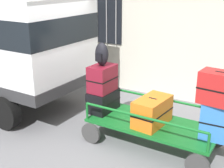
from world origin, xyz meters
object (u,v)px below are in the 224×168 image
Objects in this scene: suitcase_left_middle at (102,78)px; suitcase_center_bottom at (215,122)px; suitcase_midleft_bottom at (152,111)px; luggage_cart at (152,127)px; suitcase_left_bottom at (103,101)px; suitcase_center_middle at (219,88)px; backpack at (102,54)px.

suitcase_center_bottom is (2.17, -0.00, -0.37)m from suitcase_left_middle.
luggage_cart is at bearing 90.00° from suitcase_midleft_bottom.
suitcase_left_bottom is 1.09m from suitcase_midleft_bottom.
suitcase_midleft_bottom is at bearing -1.90° from suitcase_left_middle.
suitcase_center_middle reaches higher than suitcase_left_bottom.
suitcase_center_bottom is at bearing 0.37° from backpack.
suitcase_midleft_bottom reaches higher than suitcase_left_bottom.
suitcase_left_middle is at bearing 179.89° from suitcase_center_bottom.
suitcase_center_bottom is at bearing -0.67° from suitcase_left_bottom.
luggage_cart is 1.64m from backpack.
luggage_cart is 1.32m from suitcase_left_middle.
suitcase_left_middle is at bearing -179.84° from luggage_cart.
suitcase_left_bottom is 0.80× the size of suitcase_midleft_bottom.
suitcase_center_middle is 1.42× the size of backpack.
suitcase_center_middle reaches higher than luggage_cart.
suitcase_midleft_bottom is (1.09, -0.04, -0.43)m from suitcase_left_middle.
suitcase_left_bottom is 1.05× the size of suitcase_center_middle.
backpack is (0.00, -0.04, 0.95)m from suitcase_left_bottom.
suitcase_left_bottom is 2.28m from suitcase_center_middle.
suitcase_midleft_bottom is (0.00, -0.04, 0.33)m from luggage_cart.
suitcase_left_middle is (-0.00, -0.02, 0.47)m from suitcase_left_bottom.
suitcase_center_bottom is 0.58m from suitcase_center_middle.
suitcase_center_bottom is at bearing 90.00° from suitcase_center_middle.
suitcase_center_middle reaches higher than suitcase_left_middle.
suitcase_left_bottom is (-1.09, 0.02, 0.28)m from luggage_cart.
suitcase_center_bottom is (2.17, -0.03, 0.10)m from suitcase_left_bottom.
luggage_cart is 1.15m from suitcase_center_bottom.
suitcase_midleft_bottom is at bearing -3.01° from suitcase_left_bottom.
suitcase_left_middle is at bearing 179.86° from suitcase_center_middle.
suitcase_midleft_bottom is 1.32× the size of suitcase_center_bottom.
suitcase_left_middle is 0.48m from backpack.
suitcase_center_bottom is 1.43× the size of backpack.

